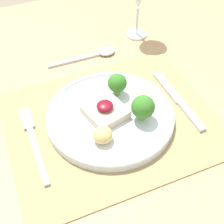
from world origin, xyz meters
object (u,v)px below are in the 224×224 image
object	(u,v)px
knife	(181,103)
spoon	(98,54)
dinner_plate	(113,113)
fork	(33,138)

from	to	relation	value
knife	spoon	distance (m)	0.28
dinner_plate	knife	xyz separation A→B (m)	(0.16, -0.02, -0.01)
dinner_plate	spoon	xyz separation A→B (m)	(0.05, 0.24, -0.01)
fork	spoon	size ratio (longest dim) A/B	1.09
spoon	dinner_plate	bearing A→B (deg)	-103.62
fork	knife	xyz separation A→B (m)	(0.34, -0.03, 0.00)
knife	spoon	bearing A→B (deg)	112.67
knife	spoon	world-z (taller)	spoon
dinner_plate	spoon	distance (m)	0.24
fork	spoon	world-z (taller)	spoon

